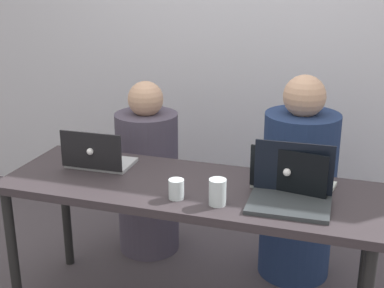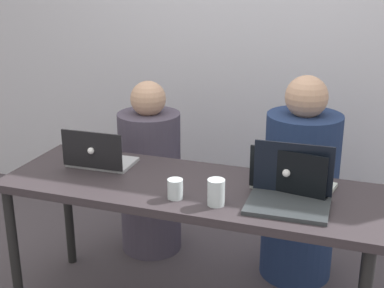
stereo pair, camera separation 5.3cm
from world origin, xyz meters
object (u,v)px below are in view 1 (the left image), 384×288
object	(u,v)px
laptop_back_right	(292,180)
water_glass_right	(218,194)
person_on_right	(298,190)
laptop_front_right	(291,191)
person_on_left	(148,177)
laptop_back_left	(98,159)
water_glass_center	(177,190)

from	to	relation	value
laptop_back_right	water_glass_right	size ratio (longest dim) A/B	3.29
person_on_right	laptop_front_right	size ratio (longest dim) A/B	3.27
person_on_left	laptop_back_right	world-z (taller)	person_on_left
laptop_back_left	laptop_back_right	distance (m)	0.97
laptop_back_left	water_glass_center	world-z (taller)	laptop_back_left
laptop_back_left	laptop_back_right	world-z (taller)	laptop_back_right
laptop_front_right	laptop_back_right	bearing A→B (deg)	94.01
laptop_front_right	water_glass_right	size ratio (longest dim) A/B	3.05
person_on_right	laptop_front_right	bearing A→B (deg)	90.39
laptop_back_left	laptop_back_right	bearing A→B (deg)	179.45
person_on_left	water_glass_right	xyz separation A→B (m)	(0.64, -0.75, 0.30)
laptop_back_left	water_glass_center	size ratio (longest dim) A/B	3.69
laptop_front_right	water_glass_right	distance (m)	0.32
person_on_right	laptop_back_right	size ratio (longest dim) A/B	3.03
person_on_left	person_on_right	distance (m)	0.90
laptop_back_left	laptop_front_right	world-z (taller)	laptop_front_right
water_glass_right	water_glass_center	distance (m)	0.18
person_on_left	person_on_right	world-z (taller)	person_on_right
laptop_back_right	water_glass_center	world-z (taller)	laptop_back_right
laptop_back_right	water_glass_center	distance (m)	0.53
person_on_left	water_glass_right	world-z (taller)	person_on_left
person_on_left	laptop_back_left	world-z (taller)	person_on_left
laptop_back_right	water_glass_right	bearing A→B (deg)	52.04
laptop_back_right	water_glass_center	bearing A→B (deg)	37.90
person_on_right	laptop_front_right	distance (m)	0.69
laptop_front_right	laptop_back_right	size ratio (longest dim) A/B	0.93
water_glass_center	person_on_right	bearing A→B (deg)	59.07
person_on_right	laptop_back_right	bearing A→B (deg)	89.58
laptop_front_right	person_on_left	bearing A→B (deg)	144.10
laptop_front_right	water_glass_center	size ratio (longest dim) A/B	3.99
person_on_left	laptop_front_right	size ratio (longest dim) A/B	3.01
person_on_left	person_on_right	bearing A→B (deg)	177.11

